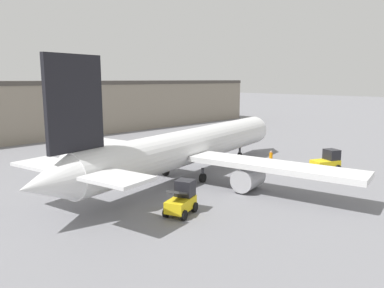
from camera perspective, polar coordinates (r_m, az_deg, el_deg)
ground_plane at (r=39.31m, az=0.00°, el=-4.86°), size 400.00×400.00×0.00m
terminal_building at (r=73.71m, az=-15.66°, el=5.51°), size 81.61×10.41×9.69m
airplane at (r=37.80m, az=-0.86°, el=-0.56°), size 37.18×34.48×11.69m
ground_crew_worker at (r=44.63m, az=11.93°, el=-2.05°), size 0.39×0.39×1.77m
baggage_tug at (r=44.07m, az=19.91°, el=-2.44°), size 3.37×2.98×2.31m
belt_loader_truck at (r=28.29m, az=-1.54°, el=-8.40°), size 3.06×2.50×2.47m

